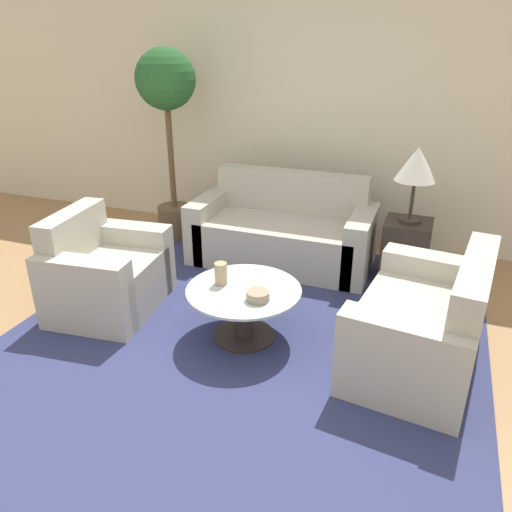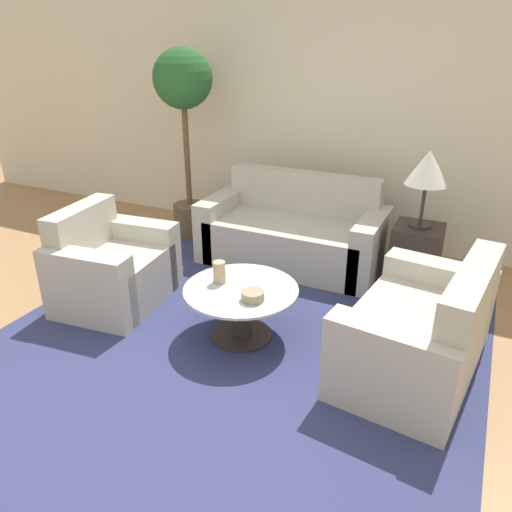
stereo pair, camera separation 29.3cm
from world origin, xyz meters
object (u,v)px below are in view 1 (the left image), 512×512
object	(u,v)px
sofa_main	(284,233)
armchair	(103,275)
loveseat	(428,329)
table_lamp	(417,166)
bowl	(258,296)
vase	(221,274)
potted_plant	(167,108)
coffee_table	(244,306)

from	to	relation	value
sofa_main	armchair	world-z (taller)	sofa_main
loveseat	table_lamp	bearing A→B (deg)	-160.97
sofa_main	bowl	bearing A→B (deg)	-79.05
sofa_main	table_lamp	distance (m)	1.39
loveseat	vase	xyz separation A→B (m)	(-1.44, -0.10, 0.20)
armchair	bowl	xyz separation A→B (m)	(1.38, -0.14, 0.15)
vase	potted_plant	bearing A→B (deg)	128.60
loveseat	vase	bearing A→B (deg)	-78.77
sofa_main	loveseat	xyz separation A→B (m)	(1.41, -1.30, 0.00)
sofa_main	coffee_table	world-z (taller)	sofa_main
loveseat	bowl	distance (m)	1.14
armchair	coffee_table	distance (m)	1.23
loveseat	coffee_table	distance (m)	1.27
sofa_main	coffee_table	xyz separation A→B (m)	(0.15, -1.41, -0.02)
table_lamp	potted_plant	world-z (taller)	potted_plant
armchair	potted_plant	distance (m)	1.92
sofa_main	vase	distance (m)	1.42
table_lamp	armchair	bearing A→B (deg)	-149.10
armchair	coffee_table	xyz separation A→B (m)	(1.23, -0.03, -0.02)
armchair	bowl	size ratio (longest dim) A/B	6.26
potted_plant	vase	distance (m)	2.21
loveseat	sofa_main	bearing A→B (deg)	-125.47
vase	bowl	world-z (taller)	vase
coffee_table	potted_plant	xyz separation A→B (m)	(-1.44, 1.59, 1.11)
coffee_table	potted_plant	bearing A→B (deg)	132.14
potted_plant	armchair	bearing A→B (deg)	-82.15
potted_plant	table_lamp	bearing A→B (deg)	-5.49
coffee_table	armchair	bearing A→B (deg)	178.79
sofa_main	coffee_table	size ratio (longest dim) A/B	2.07
table_lamp	bowl	xyz separation A→B (m)	(-0.85, -1.48, -0.62)
potted_plant	sofa_main	bearing A→B (deg)	-7.91
sofa_main	vase	bearing A→B (deg)	-91.48
armchair	table_lamp	bearing A→B (deg)	-64.92
table_lamp	bowl	world-z (taller)	table_lamp
vase	coffee_table	bearing A→B (deg)	-4.52
vase	armchair	bearing A→B (deg)	179.36
coffee_table	table_lamp	distance (m)	1.87
armchair	bowl	world-z (taller)	armchair
sofa_main	bowl	xyz separation A→B (m)	(0.30, -1.53, 0.15)
table_lamp	vase	distance (m)	1.88
sofa_main	loveseat	world-z (taller)	sofa_main
loveseat	table_lamp	world-z (taller)	table_lamp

